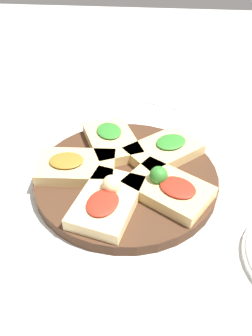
% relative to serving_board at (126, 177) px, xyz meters
% --- Properties ---
extents(ground_plane, '(3.00, 3.00, 0.00)m').
position_rel_serving_board_xyz_m(ground_plane, '(0.00, 0.00, -0.01)').
color(ground_plane, beige).
extents(serving_board, '(0.40, 0.40, 0.03)m').
position_rel_serving_board_xyz_m(serving_board, '(0.00, 0.00, 0.00)').
color(serving_board, '#422819').
rests_on(serving_board, ground_plane).
extents(focaccia_slice_0, '(0.16, 0.19, 0.03)m').
position_rel_serving_board_xyz_m(focaccia_slice_0, '(0.05, -0.10, 0.03)').
color(focaccia_slice_0, '#DBB775').
rests_on(focaccia_slice_0, serving_board).
extents(focaccia_slice_1, '(0.17, 0.12, 0.03)m').
position_rel_serving_board_xyz_m(focaccia_slice_1, '(0.11, 0.01, 0.03)').
color(focaccia_slice_1, '#DBB775').
rests_on(focaccia_slice_1, serving_board).
extents(focaccia_slice_2, '(0.14, 0.18, 0.05)m').
position_rel_serving_board_xyz_m(focaccia_slice_2, '(0.03, 0.10, 0.03)').
color(focaccia_slice_2, '#E5C689').
rests_on(focaccia_slice_2, serving_board).
extents(focaccia_slice_3, '(0.19, 0.18, 0.05)m').
position_rel_serving_board_xyz_m(focaccia_slice_3, '(-0.09, 0.06, 0.03)').
color(focaccia_slice_3, '#DBB775').
rests_on(focaccia_slice_3, serving_board).
extents(focaccia_slice_4, '(0.19, 0.19, 0.03)m').
position_rel_serving_board_xyz_m(focaccia_slice_4, '(-0.08, -0.07, 0.03)').
color(focaccia_slice_4, '#DBB775').
rests_on(focaccia_slice_4, serving_board).
extents(napkin_stack, '(0.19, 0.17, 0.01)m').
position_rel_serving_board_xyz_m(napkin_stack, '(-0.09, -0.41, -0.01)').
color(napkin_stack, white).
rests_on(napkin_stack, ground_plane).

